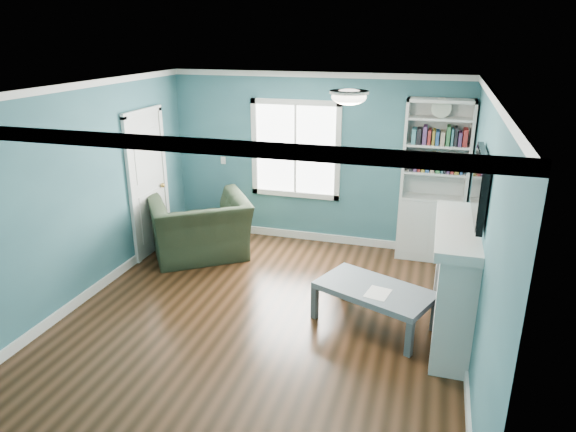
# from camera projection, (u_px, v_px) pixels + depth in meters

# --- Properties ---
(floor) EXTENTS (5.00, 5.00, 0.00)m
(floor) POSITION_uv_depth(u_px,v_px,m) (262.00, 318.00, 5.97)
(floor) COLOR black
(floor) RESTS_ON ground
(room_walls) EXTENTS (5.00, 5.00, 5.00)m
(room_walls) POSITION_uv_depth(u_px,v_px,m) (260.00, 187.00, 5.43)
(room_walls) COLOR #2D5A66
(room_walls) RESTS_ON ground
(trim) EXTENTS (4.50, 5.00, 2.60)m
(trim) POSITION_uv_depth(u_px,v_px,m) (260.00, 218.00, 5.55)
(trim) COLOR white
(trim) RESTS_ON ground
(window) EXTENTS (1.40, 0.06, 1.50)m
(window) POSITION_uv_depth(u_px,v_px,m) (295.00, 150.00, 7.80)
(window) COLOR white
(window) RESTS_ON room_walls
(bookshelf) EXTENTS (0.90, 0.35, 2.31)m
(bookshelf) POSITION_uv_depth(u_px,v_px,m) (432.00, 198.00, 7.26)
(bookshelf) COLOR silver
(bookshelf) RESTS_ON ground
(fireplace) EXTENTS (0.44, 1.58, 1.30)m
(fireplace) POSITION_uv_depth(u_px,v_px,m) (455.00, 284.00, 5.38)
(fireplace) COLOR black
(fireplace) RESTS_ON ground
(tv) EXTENTS (0.06, 1.10, 0.65)m
(tv) POSITION_uv_depth(u_px,v_px,m) (480.00, 186.00, 4.98)
(tv) COLOR black
(tv) RESTS_ON fireplace
(door) EXTENTS (0.12, 0.98, 2.17)m
(door) POSITION_uv_depth(u_px,v_px,m) (148.00, 182.00, 7.46)
(door) COLOR silver
(door) RESTS_ON ground
(ceiling_fixture) EXTENTS (0.38, 0.38, 0.15)m
(ceiling_fixture) POSITION_uv_depth(u_px,v_px,m) (349.00, 96.00, 4.96)
(ceiling_fixture) COLOR white
(ceiling_fixture) RESTS_ON room_walls
(light_switch) EXTENTS (0.08, 0.01, 0.12)m
(light_switch) POSITION_uv_depth(u_px,v_px,m) (223.00, 160.00, 8.20)
(light_switch) COLOR white
(light_switch) RESTS_ON room_walls
(recliner) EXTENTS (1.62, 1.51, 1.19)m
(recliner) POSITION_uv_depth(u_px,v_px,m) (199.00, 218.00, 7.44)
(recliner) COLOR black
(recliner) RESTS_ON ground
(coffee_table) EXTENTS (1.43, 1.12, 0.46)m
(coffee_table) POSITION_uv_depth(u_px,v_px,m) (375.00, 292.00, 5.71)
(coffee_table) COLOR #475055
(coffee_table) RESTS_ON ground
(paper_sheet) EXTENTS (0.29, 0.34, 0.00)m
(paper_sheet) POSITION_uv_depth(u_px,v_px,m) (378.00, 293.00, 5.57)
(paper_sheet) COLOR white
(paper_sheet) RESTS_ON coffee_table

